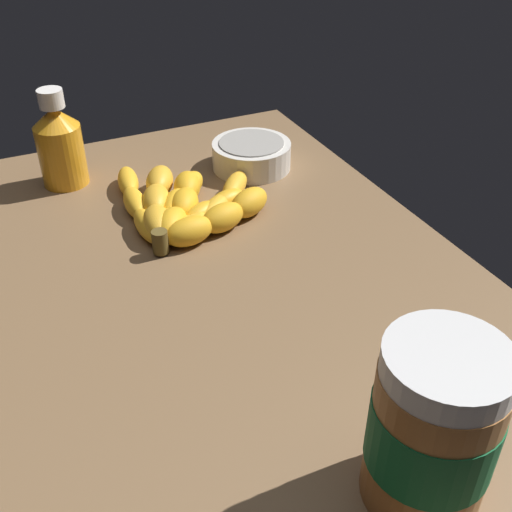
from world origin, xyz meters
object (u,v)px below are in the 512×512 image
(banana_bunch, at_px, (183,207))
(honey_bottle, at_px, (60,144))
(peanut_butter_jar, at_px, (433,429))
(small_bowl, at_px, (252,154))

(banana_bunch, xyz_separation_m, honey_bottle, (-0.17, -0.12, 0.05))
(honey_bottle, bearing_deg, peanut_butter_jar, 13.28)
(peanut_butter_jar, height_order, honey_bottle, peanut_butter_jar)
(peanut_butter_jar, xyz_separation_m, small_bowl, (-0.57, 0.12, -0.05))
(peanut_butter_jar, bearing_deg, small_bowl, 168.40)
(banana_bunch, height_order, honey_bottle, honey_bottle)
(banana_bunch, relative_size, honey_bottle, 1.65)
(peanut_butter_jar, distance_m, small_bowl, 0.59)
(small_bowl, bearing_deg, banana_bunch, -56.38)
(banana_bunch, xyz_separation_m, small_bowl, (-0.10, 0.15, 0.00))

